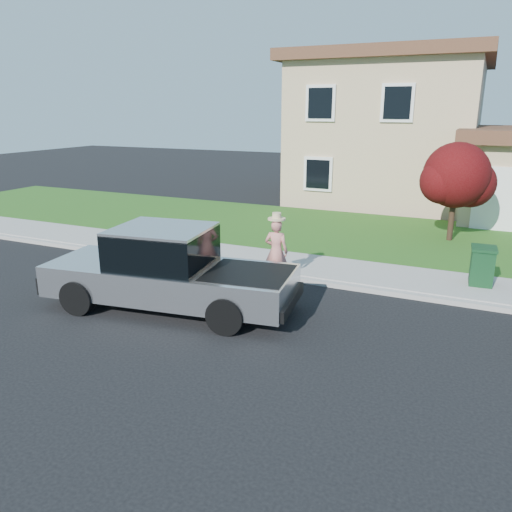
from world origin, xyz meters
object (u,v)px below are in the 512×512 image
at_px(pickup_truck, 169,271).
at_px(ornamental_tree, 457,178).
at_px(trash_bin, 482,265).
at_px(woman, 276,250).

bearing_deg(pickup_truck, ornamental_tree, 50.94).
bearing_deg(trash_bin, pickup_truck, -149.86).
relative_size(woman, trash_bin, 1.94).
bearing_deg(ornamental_tree, woman, -122.06).
xyz_separation_m(pickup_truck, ornamental_tree, (5.41, 8.79, 1.31)).
height_order(woman, ornamental_tree, ornamental_tree).
relative_size(woman, ornamental_tree, 0.57).
relative_size(pickup_truck, woman, 3.18).
height_order(pickup_truck, trash_bin, pickup_truck).
relative_size(pickup_truck, ornamental_tree, 1.82).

